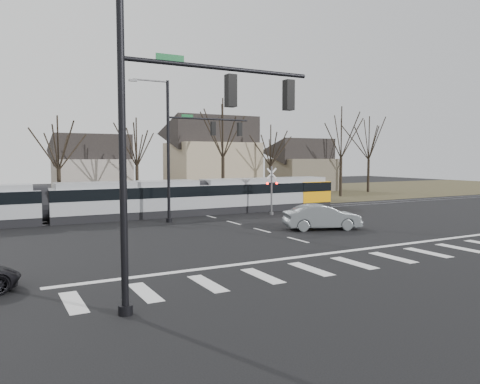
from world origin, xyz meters
name	(u,v)px	position (x,y,z in m)	size (l,w,h in m)	color
ground	(320,246)	(0.00, 0.00, 0.00)	(140.00, 140.00, 0.00)	black
grass_verge	(144,199)	(0.00, 32.00, 0.01)	(140.00, 28.00, 0.01)	#38331E
crosswalk	(374,260)	(0.00, -4.00, 0.01)	(27.00, 2.60, 0.01)	silver
stop_line	(342,252)	(0.00, -1.80, 0.01)	(28.00, 0.35, 0.01)	silver
lane_dashes	(200,214)	(0.00, 16.00, 0.01)	(0.18, 30.00, 0.01)	silver
rail_pair	(201,214)	(0.00, 15.80, 0.03)	(90.00, 1.52, 0.06)	#59595E
tram	(127,198)	(-6.15, 16.00, 1.56)	(37.82, 2.81, 2.87)	gray
sedan	(322,217)	(3.69, 4.49, 0.82)	(5.28, 3.26, 1.64)	slate
signal_pole_near_left	(174,126)	(-10.41, -6.00, 5.70)	(9.28, 0.44, 10.20)	black
signal_pole_far	(189,144)	(-2.41, 12.50, 5.70)	(9.28, 0.44, 10.20)	black
rail_crossing_signal	(272,192)	(5.00, 12.79, 1.89)	(1.08, 0.36, 4.00)	#59595B
tree_row	(179,155)	(2.00, 26.00, 5.00)	(59.20, 7.20, 10.00)	black
house_b	(91,164)	(-5.00, 36.00, 3.97)	(8.64, 7.56, 7.65)	gray
house_c	(212,153)	(9.00, 33.00, 5.23)	(10.80, 8.64, 10.10)	gray
house_d	(301,163)	(24.00, 35.00, 3.97)	(8.64, 7.56, 7.65)	brown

